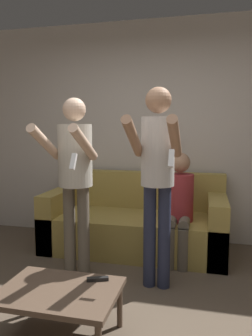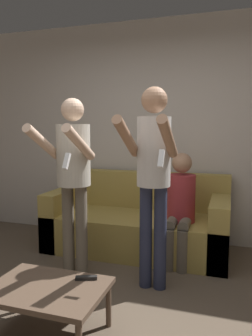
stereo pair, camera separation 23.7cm
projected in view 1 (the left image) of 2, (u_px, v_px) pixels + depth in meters
name	position (u px, v px, depth m)	size (l,w,h in m)	color
wall_back	(152.00, 132.00, 4.09)	(6.40, 0.06, 2.70)	beige
couch	(135.00, 224.00, 3.80)	(2.03, 0.89, 0.87)	#AD9347
person_standing_left	(75.00, 169.00, 2.95)	(0.43, 0.66, 1.67)	#6B6051
person_standing_right	(157.00, 167.00, 2.77)	(0.41, 0.67, 1.74)	#282D47
person_seated	(179.00, 203.00, 3.43)	(0.29, 0.52, 1.14)	#6B6051
coffee_table	(59.00, 295.00, 2.14)	(0.77, 0.55, 0.36)	brown
remote_on_table	(98.00, 279.00, 2.25)	(0.15, 0.09, 0.02)	black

